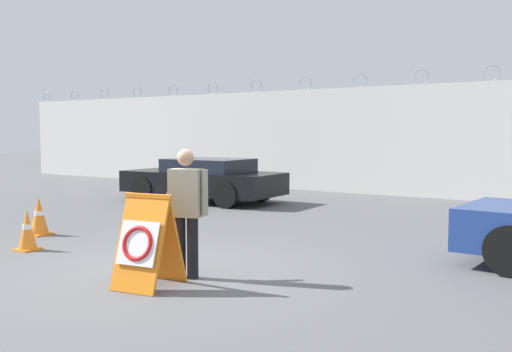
% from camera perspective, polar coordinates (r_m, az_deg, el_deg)
% --- Properties ---
extents(ground_plane, '(90.00, 90.00, 0.00)m').
position_cam_1_polar(ground_plane, '(8.13, -8.94, -9.47)').
color(ground_plane, '#5B5B5E').
extents(perimeter_wall, '(36.00, 0.30, 3.82)m').
position_cam_1_polar(perimeter_wall, '(17.79, 16.05, 3.40)').
color(perimeter_wall, silver).
rests_on(perimeter_wall, ground_plane).
extents(barricade_sign, '(0.75, 0.86, 1.18)m').
position_cam_1_polar(barricade_sign, '(7.29, -10.91, -6.40)').
color(barricade_sign, orange).
rests_on(barricade_sign, ground_plane).
extents(security_guard, '(0.67, 0.36, 1.72)m').
position_cam_1_polar(security_guard, '(7.60, -7.01, -3.07)').
color(security_guard, black).
rests_on(security_guard, ground_plane).
extents(traffic_cone_near, '(0.40, 0.40, 0.72)m').
position_cam_1_polar(traffic_cone_near, '(11.55, -20.87, -3.78)').
color(traffic_cone_near, orange).
rests_on(traffic_cone_near, ground_plane).
extents(traffic_cone_mid, '(0.35, 0.35, 0.68)m').
position_cam_1_polar(traffic_cone_mid, '(10.15, -21.90, -5.04)').
color(traffic_cone_mid, orange).
rests_on(traffic_cone_mid, ground_plane).
extents(parked_car_front_coupe, '(4.62, 2.08, 1.21)m').
position_cam_1_polar(parked_car_front_coupe, '(16.04, -5.27, -0.33)').
color(parked_car_front_coupe, black).
rests_on(parked_car_front_coupe, ground_plane).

